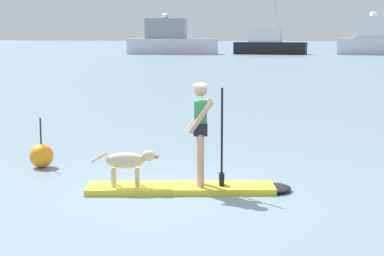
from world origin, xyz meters
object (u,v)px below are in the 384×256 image
(dog, at_px, (128,162))
(moored_boat_outer, at_px, (269,44))
(paddleboard, at_px, (194,188))
(moored_boat_port, at_px, (377,41))
(person_paddler, at_px, (201,126))
(moored_boat_starboard, at_px, (171,41))
(marker_buoy, at_px, (41,156))

(dog, bearing_deg, moored_boat_outer, 92.12)
(paddleboard, xyz_separation_m, moored_boat_port, (9.14, 69.39, 1.61))
(person_paddler, relative_size, moored_boat_starboard, 0.15)
(person_paddler, height_order, moored_boat_starboard, moored_boat_starboard)
(person_paddler, distance_m, marker_buoy, 3.67)
(paddleboard, distance_m, dog, 1.16)
(paddleboard, relative_size, marker_buoy, 3.55)
(person_paddler, bearing_deg, paddleboard, -168.12)
(moored_boat_outer, height_order, marker_buoy, moored_boat_outer)
(moored_boat_port, bearing_deg, moored_boat_starboard, -173.60)
(paddleboard, height_order, dog, dog)
(paddleboard, distance_m, moored_boat_starboard, 68.42)
(moored_boat_starboard, distance_m, moored_boat_outer, 12.02)
(person_paddler, distance_m, moored_boat_starboard, 68.40)
(moored_boat_outer, bearing_deg, moored_boat_starboard, -170.07)
(dog, height_order, marker_buoy, marker_buoy)
(person_paddler, relative_size, marker_buoy, 1.76)
(moored_boat_outer, xyz_separation_m, marker_buoy, (0.37, -67.43, -0.97))
(moored_boat_outer, bearing_deg, dog, -87.88)
(marker_buoy, bearing_deg, dog, -34.56)
(moored_boat_port, distance_m, marker_buoy, 69.24)
(moored_boat_starboard, relative_size, moored_boat_port, 1.14)
(person_paddler, xyz_separation_m, marker_buoy, (-3.34, 1.26, -0.85))
(person_paddler, bearing_deg, dog, -168.12)
(person_paddler, relative_size, moored_boat_outer, 0.19)
(person_paddler, height_order, moored_boat_port, moored_boat_port)
(paddleboard, height_order, person_paddler, person_paddler)
(moored_boat_outer, bearing_deg, paddleboard, -87.00)
(paddleboard, distance_m, marker_buoy, 3.48)
(dog, relative_size, moored_boat_outer, 0.12)
(paddleboard, height_order, moored_boat_port, moored_boat_port)
(paddleboard, distance_m, person_paddler, 1.03)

